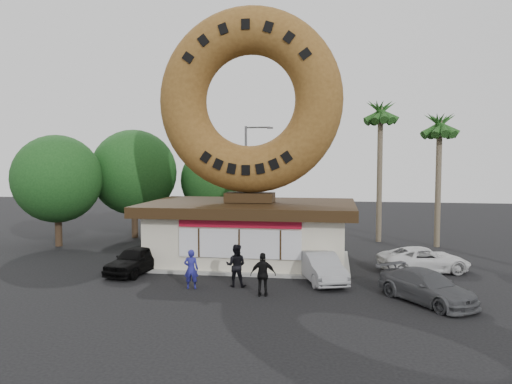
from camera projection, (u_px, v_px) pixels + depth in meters
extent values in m
plane|color=black|center=(226.00, 292.00, 21.22)|extent=(90.00, 90.00, 0.00)
cube|color=beige|center=(250.00, 235.00, 27.02)|extent=(10.00, 6.00, 3.00)
cube|color=#999993|center=(250.00, 261.00, 27.12)|extent=(10.60, 6.60, 0.15)
cube|color=#3F3F3F|center=(250.00, 207.00, 26.92)|extent=(10.00, 6.00, 0.10)
cube|color=black|center=(250.00, 207.00, 26.92)|extent=(11.20, 7.20, 0.55)
cube|color=silver|center=(239.00, 244.00, 24.02)|extent=(6.00, 0.12, 1.40)
cube|color=#A90E25|center=(239.00, 223.00, 23.93)|extent=(6.00, 0.10, 0.45)
cube|color=black|center=(250.00, 197.00, 26.88)|extent=(2.60, 1.40, 0.50)
torus|color=brown|center=(250.00, 101.00, 26.52)|extent=(9.84, 2.51, 9.84)
cylinder|color=#473321|center=(135.00, 214.00, 35.38)|extent=(0.44, 0.44, 3.30)
sphere|color=#164017|center=(134.00, 172.00, 35.18)|extent=(6.00, 6.00, 6.00)
cylinder|color=#473321|center=(217.00, 216.00, 36.52)|extent=(0.44, 0.44, 2.86)
sphere|color=#164017|center=(217.00, 180.00, 36.34)|extent=(5.20, 5.20, 5.20)
cylinder|color=#473321|center=(58.00, 222.00, 31.99)|extent=(0.44, 0.44, 3.08)
sphere|color=#164017|center=(57.00, 179.00, 31.80)|extent=(5.60, 5.60, 5.60)
cylinder|color=#726651|center=(380.00, 175.00, 33.54)|extent=(0.36, 0.36, 9.00)
cylinder|color=#726651|center=(438.00, 184.00, 31.55)|extent=(0.36, 0.36, 8.00)
cylinder|color=#59595E|center=(246.00, 180.00, 37.01)|extent=(0.18, 0.18, 8.00)
cylinder|color=#59595E|center=(258.00, 127.00, 36.60)|extent=(1.80, 0.12, 0.12)
cube|color=#59595E|center=(270.00, 128.00, 36.47)|extent=(0.45, 0.20, 0.12)
imported|color=navy|center=(191.00, 269.00, 21.65)|extent=(0.68, 0.50, 1.72)
imported|color=black|center=(236.00, 265.00, 22.00)|extent=(0.93, 0.73, 1.88)
imported|color=black|center=(263.00, 275.00, 20.46)|extent=(1.09, 0.53, 1.80)
imported|color=black|center=(136.00, 260.00, 24.56)|extent=(2.24, 4.16, 1.34)
imported|color=#9A9B9F|center=(321.00, 267.00, 22.88)|extent=(2.62, 4.27, 1.33)
imported|color=#515256|center=(427.00, 287.00, 19.61)|extent=(3.98, 4.46, 1.24)
imported|color=silver|center=(424.00, 260.00, 24.80)|extent=(4.84, 3.15, 1.24)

